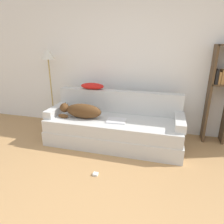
# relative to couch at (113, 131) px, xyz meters

# --- Properties ---
(wall_back) EXTENTS (7.09, 0.06, 2.70)m
(wall_back) POSITION_rel_couch_xyz_m (0.14, 0.73, 1.13)
(wall_back) COLOR white
(wall_back) RESTS_ON ground_plane
(couch) EXTENTS (2.23, 0.84, 0.44)m
(couch) POSITION_rel_couch_xyz_m (0.00, 0.00, 0.00)
(couch) COLOR silver
(couch) RESTS_ON ground_plane
(couch_backrest) EXTENTS (2.19, 0.15, 0.39)m
(couch_backrest) POSITION_rel_couch_xyz_m (-0.00, 0.35, 0.42)
(couch_backrest) COLOR silver
(couch_backrest) RESTS_ON couch
(couch_arm_left) EXTENTS (0.15, 0.65, 0.12)m
(couch_arm_left) POSITION_rel_couch_xyz_m (-1.04, -0.01, 0.29)
(couch_arm_left) COLOR silver
(couch_arm_left) RESTS_ON couch
(couch_arm_right) EXTENTS (0.15, 0.65, 0.12)m
(couch_arm_right) POSITION_rel_couch_xyz_m (1.04, -0.01, 0.29)
(couch_arm_right) COLOR silver
(couch_arm_right) RESTS_ON couch
(dog) EXTENTS (0.73, 0.24, 0.24)m
(dog) POSITION_rel_couch_xyz_m (-0.53, -0.09, 0.35)
(dog) COLOR #513319
(dog) RESTS_ON couch
(laptop) EXTENTS (0.32, 0.27, 0.02)m
(laptop) POSITION_rel_couch_xyz_m (0.07, -0.09, 0.24)
(laptop) COLOR silver
(laptop) RESTS_ON couch
(throw_pillow) EXTENTS (0.43, 0.22, 0.11)m
(throw_pillow) POSITION_rel_couch_xyz_m (-0.49, 0.34, 0.68)
(throw_pillow) COLOR red
(throw_pillow) RESTS_ON couch_backrest
(bookshelf) EXTENTS (0.34, 0.26, 1.61)m
(bookshelf) POSITION_rel_couch_xyz_m (1.64, 0.55, 0.69)
(bookshelf) COLOR #4C3823
(bookshelf) RESTS_ON ground_plane
(floor_lamp) EXTENTS (0.26, 0.26, 1.54)m
(floor_lamp) POSITION_rel_couch_xyz_m (-1.39, 0.44, 1.07)
(floor_lamp) COLOR tan
(floor_lamp) RESTS_ON ground_plane
(power_adapter) EXTENTS (0.06, 0.06, 0.03)m
(power_adapter) POSITION_rel_couch_xyz_m (0.00, -0.92, -0.20)
(power_adapter) COLOR silver
(power_adapter) RESTS_ON ground_plane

